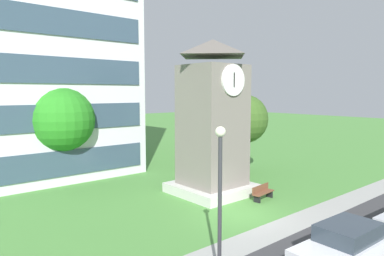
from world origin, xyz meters
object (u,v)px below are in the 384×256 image
at_px(tree_by_building, 244,119).
at_px(clock_tower, 212,126).
at_px(tree_near_tower, 62,120).
at_px(street_lamp, 220,185).
at_px(parked_car_white, 345,247).
at_px(park_bench, 263,192).

bearing_deg(tree_by_building, clock_tower, -156.01).
xyz_separation_m(tree_near_tower, tree_by_building, (12.49, -5.75, -0.25)).
bearing_deg(street_lamp, tree_by_building, 38.81).
xyz_separation_m(tree_near_tower, parked_car_white, (3.35, -18.83, -3.74)).
bearing_deg(parked_car_white, park_bench, 58.72).
xyz_separation_m(clock_tower, tree_by_building, (5.98, 2.66, -0.01)).
bearing_deg(park_bench, tree_by_building, 50.77).
xyz_separation_m(clock_tower, tree_near_tower, (-6.50, 8.41, 0.25)).
height_order(park_bench, street_lamp, street_lamp).
bearing_deg(park_bench, tree_near_tower, 124.22).
bearing_deg(parked_car_white, tree_by_building, 55.05).
height_order(street_lamp, tree_near_tower, tree_near_tower).
height_order(tree_near_tower, parked_car_white, tree_near_tower).
bearing_deg(tree_near_tower, tree_by_building, -24.72).
bearing_deg(clock_tower, street_lamp, -132.22).
distance_m(clock_tower, tree_by_building, 6.55).
distance_m(street_lamp, tree_by_building, 16.97).
bearing_deg(street_lamp, parked_car_white, -31.22).
xyz_separation_m(park_bench, parked_car_white, (-4.46, -7.35, 0.40)).
distance_m(clock_tower, street_lamp, 10.79).
distance_m(clock_tower, tree_near_tower, 10.64).
height_order(park_bench, parked_car_white, parked_car_white).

